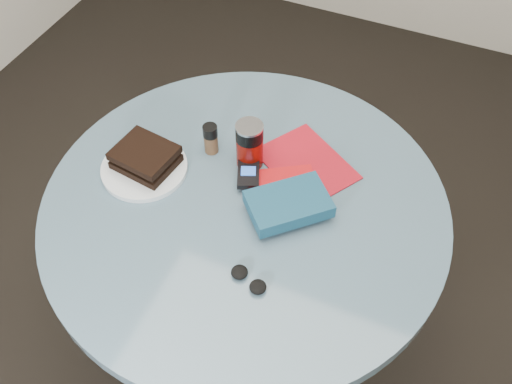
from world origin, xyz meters
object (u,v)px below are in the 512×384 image
at_px(magazine, 306,164).
at_px(red_book, 281,186).
at_px(table, 246,239).
at_px(soda_can, 250,145).
at_px(novel, 289,204).
at_px(plate, 144,168).
at_px(mp3_player, 248,173).
at_px(headphones, 249,279).
at_px(sandwich, 145,157).
at_px(pepper_grinder, 211,139).

xyz_separation_m(magazine, red_book, (-0.03, -0.10, 0.01)).
height_order(table, soda_can, soda_can).
bearing_deg(novel, plate, 138.99).
bearing_deg(soda_can, novel, -37.13).
xyz_separation_m(novel, mp3_player, (-0.13, 0.06, -0.01)).
distance_m(magazine, mp3_player, 0.16).
relative_size(magazine, headphones, 2.37).
relative_size(sandwich, soda_can, 1.23).
distance_m(table, sandwich, 0.34).
bearing_deg(red_book, pepper_grinder, 135.86).
bearing_deg(table, pepper_grinder, 141.21).
relative_size(mp3_player, headphones, 1.08).
relative_size(plate, novel, 1.17).
xyz_separation_m(magazine, mp3_player, (-0.12, -0.11, 0.02)).
bearing_deg(novel, table, 140.36).
bearing_deg(magazine, red_book, -73.30).
height_order(soda_can, red_book, soda_can).
relative_size(table, headphones, 9.96).
bearing_deg(plate, pepper_grinder, 45.77).
relative_size(table, sandwich, 6.21).
distance_m(plate, soda_can, 0.28).
distance_m(table, novel, 0.23).
relative_size(table, red_book, 5.88).
bearing_deg(plate, table, 1.90).
height_order(sandwich, red_book, sandwich).
relative_size(soda_can, magazine, 0.55).
xyz_separation_m(sandwich, soda_can, (0.23, 0.12, 0.03)).
height_order(pepper_grinder, mp3_player, pepper_grinder).
relative_size(pepper_grinder, mp3_player, 0.81).
height_order(novel, mp3_player, novel).
bearing_deg(headphones, soda_can, 113.63).
height_order(sandwich, novel, sandwich).
bearing_deg(plate, mp3_player, 16.31).
distance_m(table, headphones, 0.29).
xyz_separation_m(table, headphones, (0.10, -0.20, 0.17)).
bearing_deg(plate, headphones, -27.16).
distance_m(table, mp3_player, 0.20).
xyz_separation_m(table, magazine, (0.10, 0.17, 0.17)).
relative_size(red_book, headphones, 1.70).
xyz_separation_m(red_book, mp3_player, (-0.09, -0.01, 0.01)).
bearing_deg(mp3_player, novel, -24.31).
xyz_separation_m(plate, sandwich, (0.00, 0.01, 0.03)).
distance_m(sandwich, mp3_player, 0.26).
height_order(red_book, novel, novel).
bearing_deg(sandwich, headphones, -28.47).
distance_m(sandwich, red_book, 0.35).
height_order(magazine, red_book, red_book).
bearing_deg(headphones, novel, 87.50).
bearing_deg(headphones, red_book, 97.01).
bearing_deg(table, soda_can, 108.63).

